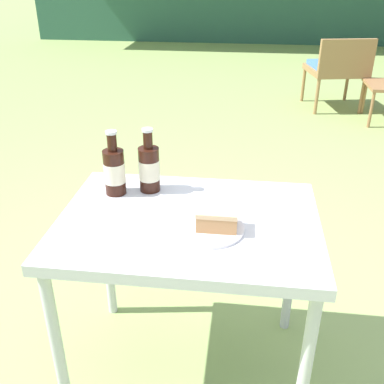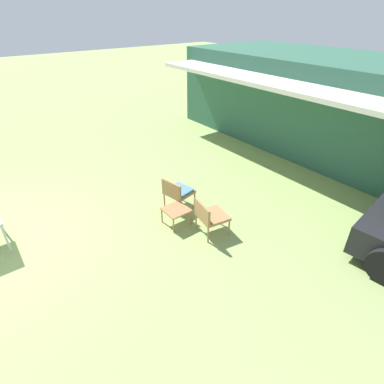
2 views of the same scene
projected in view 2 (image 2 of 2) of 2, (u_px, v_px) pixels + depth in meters
name	position (u px, v px, depth m)	size (l,w,h in m)	color
cabin_building	(353.00, 108.00, 9.30)	(11.67, 5.44, 2.82)	#2D5B47
wicker_chair_cushioned	(178.00, 191.00, 6.93)	(0.67, 0.66, 0.77)	#9E7547
wicker_chair_plain	(209.00, 215.00, 6.13)	(0.66, 0.65, 0.77)	#9E7547
garden_side_table	(176.00, 211.00, 6.46)	(0.51, 0.51, 0.38)	#996B42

